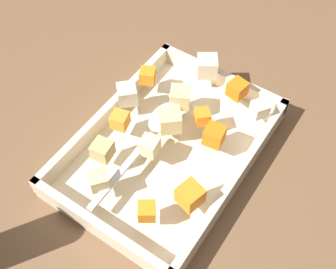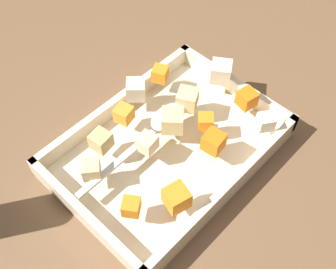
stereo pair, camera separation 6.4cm
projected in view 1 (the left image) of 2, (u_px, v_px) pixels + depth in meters
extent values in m
plane|color=brown|center=(163.00, 152.00, 0.70)|extent=(4.00, 4.00, 0.00)
cube|color=beige|center=(168.00, 153.00, 0.69)|extent=(0.35, 0.25, 0.01)
cube|color=beige|center=(234.00, 181.00, 0.63)|extent=(0.35, 0.01, 0.03)
cube|color=beige|center=(109.00, 112.00, 0.71)|extent=(0.35, 0.01, 0.03)
cube|color=beige|center=(100.00, 228.00, 0.58)|extent=(0.01, 0.25, 0.03)
cube|color=beige|center=(221.00, 79.00, 0.75)|extent=(0.01, 0.25, 0.03)
cube|color=orange|center=(120.00, 120.00, 0.66)|extent=(0.03, 0.03, 0.03)
cube|color=orange|center=(147.00, 211.00, 0.57)|extent=(0.03, 0.03, 0.02)
cube|color=orange|center=(190.00, 195.00, 0.58)|extent=(0.04, 0.04, 0.03)
cube|color=orange|center=(214.00, 135.00, 0.64)|extent=(0.03, 0.03, 0.03)
cube|color=orange|center=(148.00, 76.00, 0.71)|extent=(0.03, 0.03, 0.02)
cube|color=orange|center=(237.00, 89.00, 0.70)|extent=(0.03, 0.03, 0.03)
cube|color=orange|center=(202.00, 117.00, 0.66)|extent=(0.03, 0.03, 0.02)
cube|color=#E0CC89|center=(171.00, 121.00, 0.65)|extent=(0.05, 0.05, 0.03)
cube|color=#E0CC89|center=(99.00, 180.00, 0.59)|extent=(0.04, 0.04, 0.03)
cube|color=#E0CC89|center=(180.00, 97.00, 0.68)|extent=(0.04, 0.04, 0.03)
cube|color=beige|center=(149.00, 145.00, 0.63)|extent=(0.03, 0.03, 0.03)
cube|color=tan|center=(102.00, 150.00, 0.62)|extent=(0.03, 0.03, 0.03)
cube|color=beige|center=(207.00, 66.00, 0.72)|extent=(0.05, 0.05, 0.03)
cube|color=silver|center=(260.00, 109.00, 0.67)|extent=(0.03, 0.03, 0.02)
cube|color=beige|center=(127.00, 94.00, 0.69)|extent=(0.04, 0.04, 0.03)
ellipsoid|color=silver|center=(164.00, 117.00, 0.67)|extent=(0.07, 0.04, 0.02)
cube|color=silver|center=(123.00, 170.00, 0.62)|extent=(0.15, 0.01, 0.01)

